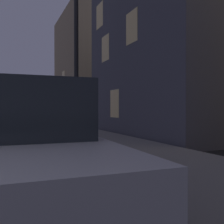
{
  "coord_description": "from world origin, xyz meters",
  "views": [
    {
      "loc": [
        2.87,
        -1.22,
        1.17
      ],
      "look_at": [
        4.03,
        1.48,
        1.13
      ],
      "focal_mm": 41.12,
      "sensor_mm": 36.0,
      "label": 1
    }
  ],
  "objects": [
    {
      "name": "car_silver",
      "position": [
        2.85,
        1.94,
        0.71
      ],
      "size": [
        2.23,
        4.38,
        1.43
      ],
      "color": "#B7B7BF",
      "rests_on": "ground"
    },
    {
      "name": "car_green",
      "position": [
        2.85,
        8.75,
        0.7
      ],
      "size": [
        2.29,
        4.6,
        1.43
      ],
      "color": "#19592D",
      "rests_on": "ground"
    },
    {
      "name": "street_lamp",
      "position": [
        5.31,
        7.81,
        4.14
      ],
      "size": [
        0.44,
        0.44,
        6.11
      ],
      "color": "black",
      "rests_on": "sidewalk"
    },
    {
      "name": "building_mid",
      "position": [
        11.05,
        8.11,
        4.81
      ],
      "size": [
        7.52,
        7.78,
        9.61
      ],
      "color": "#4C4C56",
      "rests_on": "ground"
    },
    {
      "name": "building_far",
      "position": [
        11.19,
        19.03,
        4.45
      ],
      "size": [
        7.79,
        7.73,
        8.9
      ],
      "color": "#998466",
      "rests_on": "ground"
    }
  ]
}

